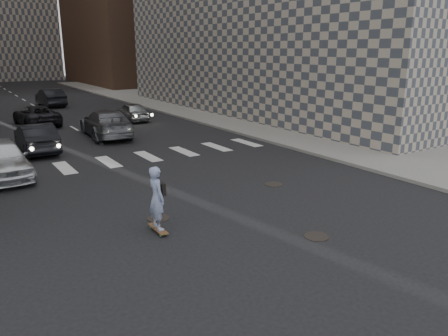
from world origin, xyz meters
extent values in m
plane|color=black|center=(0.00, 0.00, 0.00)|extent=(160.00, 160.00, 0.00)
cube|color=gray|center=(14.50, 20.00, 0.07)|extent=(13.00, 80.00, 0.15)
cube|color=black|center=(11.20, 14.00, 2.00)|extent=(0.30, 18.00, 4.00)
cylinder|color=black|center=(1.20, -2.50, 0.01)|extent=(0.70, 0.70, 0.02)
cylinder|color=black|center=(-2.00, 1.20, 0.01)|extent=(0.70, 0.70, 0.02)
cylinder|color=black|center=(3.30, 2.00, 0.01)|extent=(0.70, 0.70, 0.02)
cube|color=brown|center=(-2.43, 0.26, 0.09)|extent=(0.25, 0.99, 0.02)
cylinder|color=#309C58|center=(-2.52, -0.09, 0.03)|extent=(0.03, 0.07, 0.07)
cylinder|color=#309C58|center=(-2.35, -0.10, 0.03)|extent=(0.03, 0.07, 0.07)
cylinder|color=#309C58|center=(-2.52, 0.61, 0.03)|extent=(0.03, 0.07, 0.07)
cylinder|color=#309C58|center=(-2.34, 0.61, 0.03)|extent=(0.03, 0.07, 0.07)
imported|color=#9BAAE2|center=(-2.43, 0.26, 1.04)|extent=(0.45, 0.69, 1.87)
cube|color=black|center=(-2.23, 0.31, 1.27)|extent=(0.11, 0.31, 0.35)
imported|color=silver|center=(-5.50, 8.79, 0.80)|extent=(2.10, 4.76, 1.59)
imported|color=black|center=(-3.40, 13.00, 0.74)|extent=(1.59, 4.50, 1.48)
imported|color=#5C5E64|center=(0.94, 15.03, 0.82)|extent=(2.76, 5.83, 1.64)
imported|color=black|center=(-1.84, 21.64, 0.69)|extent=(2.66, 5.10, 1.37)
imported|color=#A5A8AC|center=(4.51, 20.00, 0.68)|extent=(1.84, 4.06, 1.35)
imported|color=black|center=(1.27, 32.00, 0.81)|extent=(1.93, 4.97, 1.61)
camera|label=1|loc=(-7.19, -10.68, 5.16)|focal=35.00mm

